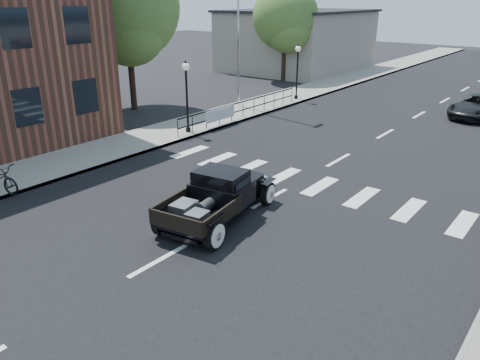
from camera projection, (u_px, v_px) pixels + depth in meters
The scene contains 13 objects.
ground at pixel (232, 220), 14.20m from camera, with size 120.00×120.00×0.00m, color black.
road at pixel (407, 122), 25.19m from camera, with size 14.00×80.00×0.02m, color black.
road_markings at pixel (368, 144), 21.53m from camera, with size 12.00×60.00×0.06m, color silver, non-canonical shape.
sidewalk_left at pixel (276, 100), 30.03m from camera, with size 3.00×80.00×0.15m, color gray.
low_building_left at pixel (297, 41), 42.39m from camera, with size 10.00×12.00×5.00m, color #9E9284.
railing at pixel (243, 108), 25.47m from camera, with size 0.08×10.00×1.00m, color black, non-canonical shape.
banner at pixel (221, 119), 24.03m from camera, with size 0.04×2.20×0.60m, color silver, non-canonical shape.
lamp_post_b at pixel (187, 97), 22.27m from camera, with size 0.36×0.36×3.42m, color black, non-canonical shape.
lamp_post_c at pixel (297, 72), 29.59m from camera, with size 0.36×0.36×3.42m, color black, non-canonical shape.
big_tree_near at pixel (128, 33), 26.47m from camera, with size 5.97×5.97×8.77m, color #47672C, non-canonical shape.
big_tree_far at pixel (285, 33), 36.13m from camera, with size 5.02×5.02×7.37m, color #47672C, non-canonical shape.
hotrod_pickup at pixel (218, 196), 13.94m from camera, with size 2.10×4.50×1.56m, color black, non-canonical shape.
second_car at pixel (479, 107), 25.89m from camera, with size 2.07×4.48×1.25m, color black.
Camera 1 is at (8.05, -9.90, 6.35)m, focal length 35.00 mm.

